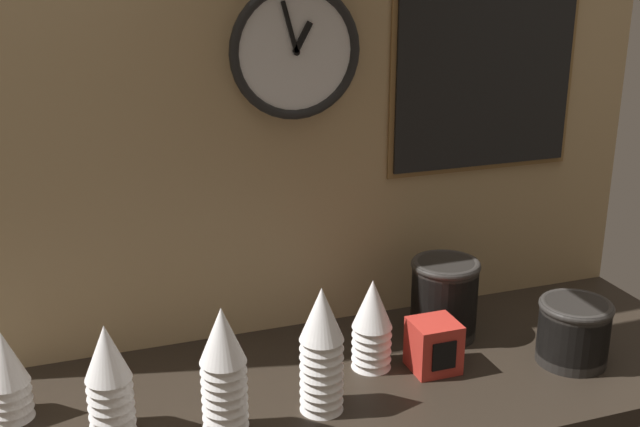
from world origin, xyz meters
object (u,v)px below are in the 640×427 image
at_px(cup_stack_center_left, 224,372).
at_px(cup_stack_left, 109,380).
at_px(cup_stack_center_right, 372,324).
at_px(wall_clock, 295,52).
at_px(bowl_stack_far_right, 574,330).
at_px(menu_board, 487,49).
at_px(bowl_stack_right, 444,297).
at_px(cup_stack_far_left, 6,375).
at_px(cup_stack_center, 322,350).
at_px(napkin_dispenser, 434,346).

distance_m(cup_stack_center_left, cup_stack_left, 0.20).
bearing_deg(cup_stack_center_right, wall_clock, 112.61).
bearing_deg(cup_stack_left, bowl_stack_far_right, -3.45).
xyz_separation_m(cup_stack_left, menu_board, (0.86, 0.28, 0.49)).
height_order(cup_stack_center_right, wall_clock, wall_clock).
distance_m(bowl_stack_far_right, bowl_stack_right, 0.27).
relative_size(cup_stack_far_left, wall_clock, 0.63).
bearing_deg(cup_stack_center, cup_stack_center_left, -173.86).
height_order(cup_stack_center_left, wall_clock, wall_clock).
bearing_deg(wall_clock, napkin_dispenser, -52.31).
height_order(cup_stack_center, menu_board, menu_board).
xyz_separation_m(cup_stack_center_left, bowl_stack_far_right, (0.72, 0.02, -0.05)).
distance_m(cup_stack_center_right, napkin_dispenser, 0.13).
height_order(cup_stack_center_right, bowl_stack_right, cup_stack_center_right).
bearing_deg(menu_board, cup_stack_center_right, -147.95).
bearing_deg(wall_clock, cup_stack_center_right, -67.39).
height_order(cup_stack_center, bowl_stack_far_right, cup_stack_center).
xyz_separation_m(cup_stack_center, cup_stack_far_left, (-0.54, 0.16, -0.04)).
bearing_deg(cup_stack_center_left, menu_board, 27.33).
bearing_deg(cup_stack_center_right, menu_board, 32.05).
height_order(cup_stack_center_left, bowl_stack_far_right, cup_stack_center_left).
height_order(cup_stack_left, bowl_stack_right, cup_stack_left).
distance_m(cup_stack_center_right, bowl_stack_far_right, 0.41).
relative_size(cup_stack_center, cup_stack_far_left, 1.41).
distance_m(cup_stack_center, menu_board, 0.76).
bearing_deg(cup_stack_center, bowl_stack_right, 28.41).
xyz_separation_m(menu_board, napkin_dispenser, (-0.24, -0.27, -0.54)).
xyz_separation_m(cup_stack_center_right, bowl_stack_far_right, (0.39, -0.11, -0.02)).
distance_m(cup_stack_center_right, menu_board, 0.64).
xyz_separation_m(cup_stack_far_left, bowl_stack_far_right, (1.07, -0.16, -0.02)).
bearing_deg(cup_stack_left, cup_stack_center_right, 6.71).
xyz_separation_m(cup_stack_center_right, bowl_stack_right, (0.20, 0.07, -0.00)).
bearing_deg(cup_stack_center_right, cup_stack_left, -173.29).
relative_size(cup_stack_center, bowl_stack_right, 1.40).
relative_size(cup_stack_center_right, napkin_dispenser, 1.83).
bearing_deg(bowl_stack_right, cup_stack_far_left, -178.15).
bearing_deg(cup_stack_center_right, bowl_stack_far_right, -16.32).
relative_size(wall_clock, menu_board, 0.50).
bearing_deg(napkin_dispenser, cup_stack_center, -166.46).
bearing_deg(cup_stack_left, wall_clock, 32.42).
distance_m(cup_stack_far_left, menu_board, 1.16).
xyz_separation_m(cup_stack_far_left, menu_board, (1.03, 0.17, 0.51)).
xyz_separation_m(cup_stack_left, bowl_stack_far_right, (0.90, -0.05, -0.03)).
xyz_separation_m(cup_stack_center, bowl_stack_right, (0.34, 0.19, -0.03)).
height_order(cup_stack_center_right, cup_stack_far_left, cup_stack_center_right).
relative_size(cup_stack_center_right, menu_board, 0.35).
height_order(cup_stack_center_left, menu_board, menu_board).
xyz_separation_m(cup_stack_center_left, napkin_dispenser, (0.44, 0.08, -0.07)).
xyz_separation_m(cup_stack_center_left, cup_stack_center, (0.18, 0.02, 0.00)).
distance_m(cup_stack_center, cup_stack_far_left, 0.56).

